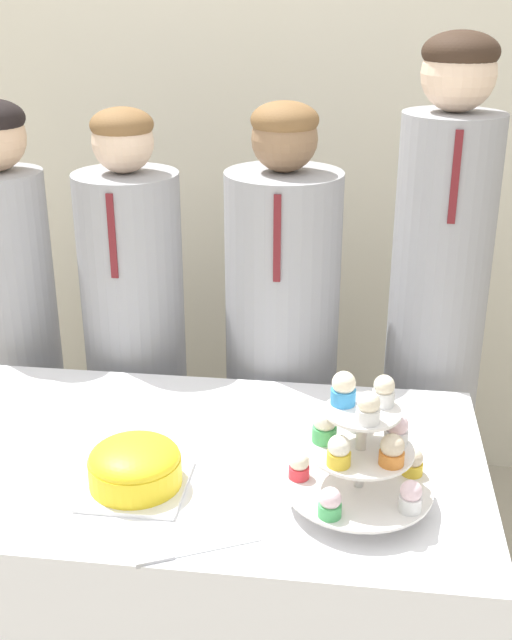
% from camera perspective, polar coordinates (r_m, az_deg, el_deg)
% --- Properties ---
extents(wall_back, '(9.00, 0.06, 2.70)m').
position_cam_1_polar(wall_back, '(2.76, 0.80, 15.66)').
color(wall_back, beige).
rests_on(wall_back, ground_plane).
extents(table, '(1.23, 0.74, 0.75)m').
position_cam_1_polar(table, '(1.99, -3.82, -18.70)').
color(table, white).
rests_on(table, ground_plane).
extents(round_cake, '(0.20, 0.20, 0.10)m').
position_cam_1_polar(round_cake, '(1.65, -8.61, -10.22)').
color(round_cake, white).
rests_on(round_cake, table).
extents(cake_knife, '(0.22, 0.12, 0.01)m').
position_cam_1_polar(cake_knife, '(1.50, -5.60, -16.27)').
color(cake_knife, silver).
rests_on(cake_knife, table).
extents(cupcake_stand, '(0.29, 0.29, 0.28)m').
position_cam_1_polar(cupcake_stand, '(1.56, 7.45, -9.04)').
color(cupcake_stand, silver).
rests_on(cupcake_stand, table).
extents(student_0, '(0.24, 0.25, 1.42)m').
position_cam_1_polar(student_0, '(2.45, -16.50, -2.26)').
color(student_0, '#939399').
rests_on(student_0, ground_plane).
extents(student_1, '(0.28, 0.29, 1.41)m').
position_cam_1_polar(student_1, '(2.34, -8.43, -3.54)').
color(student_1, '#939399').
rests_on(student_1, ground_plane).
extents(student_2, '(0.31, 0.31, 1.43)m').
position_cam_1_polar(student_2, '(2.27, 1.81, -4.05)').
color(student_2, '#939399').
rests_on(student_2, ground_plane).
extents(student_3, '(0.25, 0.26, 1.60)m').
position_cam_1_polar(student_3, '(2.23, 12.46, -2.07)').
color(student_3, '#939399').
rests_on(student_3, ground_plane).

